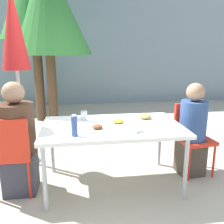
{
  "coord_description": "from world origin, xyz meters",
  "views": [
    {
      "loc": [
        -0.38,
        -2.62,
        1.54
      ],
      "look_at": [
        0.0,
        0.0,
        0.88
      ],
      "focal_mm": 40.0,
      "sensor_mm": 36.0,
      "label": 1
    }
  ],
  "objects_px": {
    "bottle": "(74,126)",
    "drinking_cup": "(84,116)",
    "person_left": "(18,142)",
    "chair_right": "(192,132)",
    "person_right": "(192,132)",
    "chair_left": "(12,150)",
    "tree_behind_left": "(47,7)",
    "salad_bowl": "(134,129)",
    "closed_umbrella": "(14,35)"
  },
  "relations": [
    {
      "from": "bottle",
      "to": "drinking_cup",
      "type": "height_order",
      "value": "bottle"
    },
    {
      "from": "person_left",
      "to": "drinking_cup",
      "type": "distance_m",
      "value": 0.79
    },
    {
      "from": "chair_right",
      "to": "person_right",
      "type": "distance_m",
      "value": 0.1
    },
    {
      "from": "person_right",
      "to": "drinking_cup",
      "type": "xyz_separation_m",
      "value": [
        -1.32,
        0.13,
        0.23
      ]
    },
    {
      "from": "chair_left",
      "to": "bottle",
      "type": "bearing_deg",
      "value": -18.69
    },
    {
      "from": "chair_left",
      "to": "person_left",
      "type": "distance_m",
      "value": 0.11
    },
    {
      "from": "chair_right",
      "to": "tree_behind_left",
      "type": "xyz_separation_m",
      "value": [
        -1.95,
        2.62,
        1.84
      ]
    },
    {
      "from": "salad_bowl",
      "to": "person_right",
      "type": "bearing_deg",
      "value": 24.17
    },
    {
      "from": "bottle",
      "to": "salad_bowl",
      "type": "xyz_separation_m",
      "value": [
        0.6,
        0.05,
        -0.08
      ]
    },
    {
      "from": "chair_right",
      "to": "tree_behind_left",
      "type": "height_order",
      "value": "tree_behind_left"
    },
    {
      "from": "person_right",
      "to": "bottle",
      "type": "distance_m",
      "value": 1.51
    },
    {
      "from": "chair_left",
      "to": "tree_behind_left",
      "type": "bearing_deg",
      "value": 86.8
    },
    {
      "from": "closed_umbrella",
      "to": "bottle",
      "type": "distance_m",
      "value": 1.56
    },
    {
      "from": "bottle",
      "to": "drinking_cup",
      "type": "bearing_deg",
      "value": 78.72
    },
    {
      "from": "person_right",
      "to": "tree_behind_left",
      "type": "bearing_deg",
      "value": -61.7
    },
    {
      "from": "person_left",
      "to": "person_right",
      "type": "distance_m",
      "value": 2.04
    },
    {
      "from": "tree_behind_left",
      "to": "closed_umbrella",
      "type": "bearing_deg",
      "value": -96.51
    },
    {
      "from": "person_left",
      "to": "salad_bowl",
      "type": "relative_size",
      "value": 8.5
    },
    {
      "from": "person_left",
      "to": "salad_bowl",
      "type": "height_order",
      "value": "person_left"
    },
    {
      "from": "chair_right",
      "to": "person_right",
      "type": "xyz_separation_m",
      "value": [
        -0.04,
        -0.09,
        0.03
      ]
    },
    {
      "from": "person_left",
      "to": "salad_bowl",
      "type": "bearing_deg",
      "value": -11.5
    },
    {
      "from": "chair_right",
      "to": "salad_bowl",
      "type": "xyz_separation_m",
      "value": [
        -0.86,
        -0.46,
        0.23
      ]
    },
    {
      "from": "chair_right",
      "to": "drinking_cup",
      "type": "relative_size",
      "value": 8.14
    },
    {
      "from": "person_left",
      "to": "chair_right",
      "type": "bearing_deg",
      "value": 5.87
    },
    {
      "from": "chair_right",
      "to": "bottle",
      "type": "relative_size",
      "value": 4.12
    },
    {
      "from": "person_left",
      "to": "closed_umbrella",
      "type": "xyz_separation_m",
      "value": [
        -0.11,
        0.77,
        1.14
      ]
    },
    {
      "from": "bottle",
      "to": "person_left",
      "type": "bearing_deg",
      "value": 153.26
    },
    {
      "from": "bottle",
      "to": "chair_right",
      "type": "bearing_deg",
      "value": 19.12
    },
    {
      "from": "closed_umbrella",
      "to": "bottle",
      "type": "xyz_separation_m",
      "value": [
        0.72,
        -1.07,
        -0.88
      ]
    },
    {
      "from": "chair_left",
      "to": "tree_behind_left",
      "type": "distance_m",
      "value": 3.44
    },
    {
      "from": "chair_left",
      "to": "chair_right",
      "type": "xyz_separation_m",
      "value": [
        2.13,
        0.28,
        0.0
      ]
    },
    {
      "from": "chair_right",
      "to": "salad_bowl",
      "type": "distance_m",
      "value": 1.0
    },
    {
      "from": "person_left",
      "to": "closed_umbrella",
      "type": "bearing_deg",
      "value": 98.33
    },
    {
      "from": "chair_right",
      "to": "tree_behind_left",
      "type": "bearing_deg",
      "value": -60.26
    },
    {
      "from": "person_right",
      "to": "chair_left",
      "type": "bearing_deg",
      "value": -1.47
    },
    {
      "from": "chair_left",
      "to": "closed_umbrella",
      "type": "bearing_deg",
      "value": 94.2
    },
    {
      "from": "salad_bowl",
      "to": "bottle",
      "type": "bearing_deg",
      "value": -174.95
    },
    {
      "from": "closed_umbrella",
      "to": "chair_right",
      "type": "bearing_deg",
      "value": -14.46
    },
    {
      "from": "closed_umbrella",
      "to": "salad_bowl",
      "type": "relative_size",
      "value": 16.17
    },
    {
      "from": "chair_right",
      "to": "person_left",
      "type": "bearing_deg",
      "value": -1.29
    },
    {
      "from": "chair_right",
      "to": "person_right",
      "type": "height_order",
      "value": "person_right"
    },
    {
      "from": "person_left",
      "to": "chair_right",
      "type": "xyz_separation_m",
      "value": [
        2.07,
        0.2,
        -0.05
      ]
    },
    {
      "from": "chair_right",
      "to": "person_right",
      "type": "bearing_deg",
      "value": 57.98
    },
    {
      "from": "person_right",
      "to": "salad_bowl",
      "type": "height_order",
      "value": "person_right"
    },
    {
      "from": "tree_behind_left",
      "to": "person_left",
      "type": "bearing_deg",
      "value": -92.57
    },
    {
      "from": "bottle",
      "to": "salad_bowl",
      "type": "distance_m",
      "value": 0.61
    },
    {
      "from": "person_left",
      "to": "person_right",
      "type": "bearing_deg",
      "value": 3.59
    },
    {
      "from": "tree_behind_left",
      "to": "drinking_cup",
      "type": "bearing_deg",
      "value": -77.07
    },
    {
      "from": "closed_umbrella",
      "to": "tree_behind_left",
      "type": "height_order",
      "value": "tree_behind_left"
    },
    {
      "from": "tree_behind_left",
      "to": "person_right",
      "type": "bearing_deg",
      "value": -54.83
    }
  ]
}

